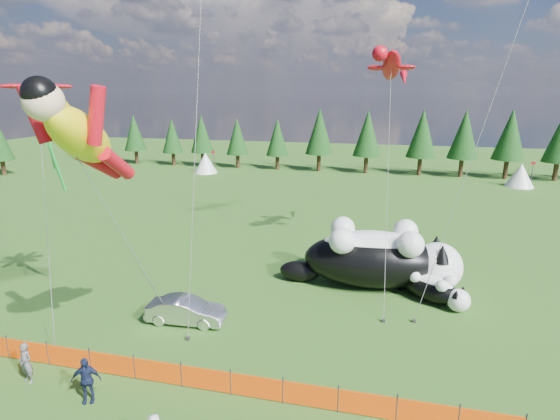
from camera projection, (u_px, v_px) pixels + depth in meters
name	position (u px, v px, depth m)	size (l,w,h in m)	color
ground	(233.00, 347.00, 19.46)	(160.00, 160.00, 0.00)	#103309
safety_fence	(206.00, 379.00, 16.51)	(22.06, 0.06, 1.10)	#262626
tree_line	(340.00, 143.00, 60.64)	(90.00, 4.00, 8.00)	black
festival_tents	(423.00, 171.00, 54.18)	(50.00, 3.20, 2.80)	white
cat_large	(380.00, 257.00, 25.15)	(10.47, 4.27, 3.78)	black
cat_small	(434.00, 289.00, 23.46)	(3.92, 3.20, 1.62)	black
car	(186.00, 311.00, 21.39)	(1.35, 3.87, 1.28)	silver
spectator_a	(26.00, 363.00, 16.94)	(0.61, 0.40, 1.66)	#545358
spectator_c	(86.00, 380.00, 15.84)	(1.05, 0.54, 1.79)	#151D3A
superhero_kite	(81.00, 136.00, 15.38)	(5.65, 7.58, 12.24)	yellow
gecko_kite	(391.00, 66.00, 27.22)	(3.21, 12.59, 15.59)	red
flower_kite	(37.00, 90.00, 19.46)	(3.64, 5.01, 11.81)	red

